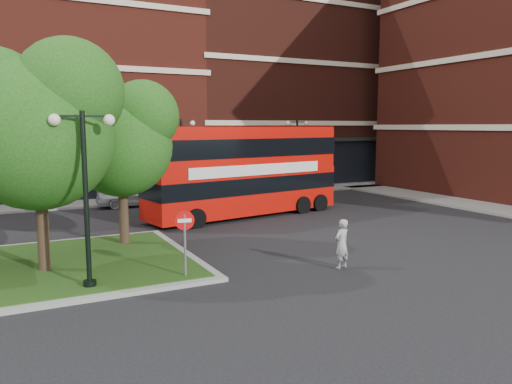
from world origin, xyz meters
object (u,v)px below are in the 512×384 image
bus (245,165)px  car_silver (132,195)px  car_white (255,187)px  woman (342,244)px

bus → car_silver: bus is taller
bus → car_silver: bearing=117.8°
bus → car_white: bus is taller
bus → car_white: size_ratio=2.48×
car_white → woman: bearing=161.8°
bus → car_white: bearing=48.5°
woman → car_silver: bearing=-93.0°
bus → woman: size_ratio=6.65×
woman → car_silver: 15.95m
car_white → car_silver: bearing=88.6°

